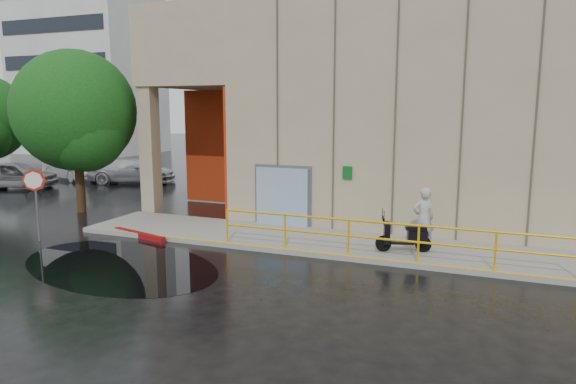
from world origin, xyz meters
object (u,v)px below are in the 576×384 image
(scooter, at_px, (405,228))
(red_curb, at_px, (139,235))
(tree_near, at_px, (77,115))
(car_b, at_px, (71,168))
(person, at_px, (423,219))
(stop_sign, at_px, (35,188))
(car_a, at_px, (14,175))
(car_c, at_px, (132,171))

(scooter, relative_size, red_curb, 0.67)
(red_curb, xyz_separation_m, tree_near, (-4.72, 2.59, 3.81))
(scooter, relative_size, car_b, 0.38)
(person, xyz_separation_m, stop_sign, (-11.60, -2.88, 0.64))
(person, distance_m, stop_sign, 11.97)
(car_a, distance_m, tree_near, 9.16)
(scooter, xyz_separation_m, car_b, (-20.70, 8.85, -0.15))
(red_curb, distance_m, tree_near, 6.60)
(car_a, xyz_separation_m, car_c, (4.50, 3.83, -0.03))
(person, distance_m, car_a, 21.98)
(stop_sign, distance_m, red_curb, 3.51)
(car_b, bearing_deg, stop_sign, -122.09)
(stop_sign, height_order, car_b, stop_sign)
(scooter, distance_m, red_curb, 8.52)
(person, xyz_separation_m, car_c, (-16.96, 8.63, -0.37))
(stop_sign, relative_size, red_curb, 0.96)
(tree_near, bearing_deg, car_c, 114.35)
(car_b, xyz_separation_m, car_c, (4.20, 0.17, -0.00))
(car_c, bearing_deg, car_a, 110.24)
(person, bearing_deg, red_curb, -22.45)
(car_b, distance_m, car_c, 4.21)
(car_b, bearing_deg, car_c, -69.95)
(stop_sign, relative_size, car_c, 0.48)
(scooter, bearing_deg, stop_sign, 175.50)
(scooter, xyz_separation_m, red_curb, (-8.43, -0.96, -0.76))
(stop_sign, height_order, tree_near, tree_near)
(car_a, bearing_deg, red_curb, -135.01)
(tree_near, bearing_deg, person, -5.27)
(person, distance_m, tree_near, 13.97)
(scooter, height_order, red_curb, scooter)
(scooter, bearing_deg, car_b, 139.72)
(scooter, height_order, car_a, car_a)
(car_c, bearing_deg, stop_sign, -175.25)
(car_c, distance_m, tree_near, 8.71)
(red_curb, height_order, tree_near, tree_near)
(car_a, height_order, tree_near, tree_near)
(scooter, relative_size, stop_sign, 0.70)
(red_curb, bearing_deg, car_b, 141.36)
(car_a, xyz_separation_m, tree_near, (7.83, -3.54, 3.17))
(car_a, height_order, car_c, car_a)
(car_b, bearing_deg, tree_near, -115.93)
(stop_sign, height_order, car_c, stop_sign)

